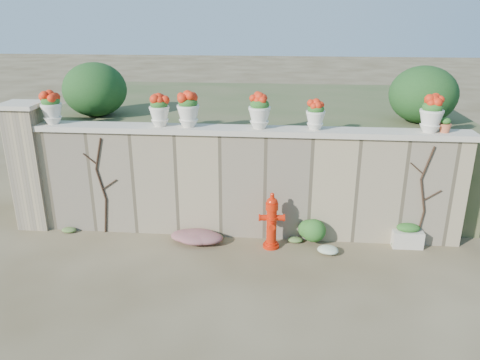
# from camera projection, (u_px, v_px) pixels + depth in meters

# --- Properties ---
(ground) EXTENTS (80.00, 80.00, 0.00)m
(ground) POSITION_uv_depth(u_px,v_px,m) (233.00, 283.00, 7.44)
(ground) COLOR #4D3E26
(ground) RESTS_ON ground
(stone_wall) EXTENTS (8.00, 0.40, 2.00)m
(stone_wall) POSITION_uv_depth(u_px,v_px,m) (244.00, 185.00, 8.79)
(stone_wall) COLOR gray
(stone_wall) RESTS_ON ground
(wall_cap) EXTENTS (8.10, 0.52, 0.10)m
(wall_cap) POSITION_uv_depth(u_px,v_px,m) (244.00, 130.00, 8.43)
(wall_cap) COLOR beige
(wall_cap) RESTS_ON stone_wall
(gate_pillar) EXTENTS (0.72, 0.72, 2.48)m
(gate_pillar) POSITION_uv_depth(u_px,v_px,m) (31.00, 165.00, 9.07)
(gate_pillar) COLOR gray
(gate_pillar) RESTS_ON ground
(raised_fill) EXTENTS (9.00, 6.00, 2.00)m
(raised_fill) POSITION_uv_depth(u_px,v_px,m) (255.00, 141.00, 11.78)
(raised_fill) COLOR #384C23
(raised_fill) RESTS_ON ground
(back_shrub_left) EXTENTS (1.30, 1.30, 1.10)m
(back_shrub_left) POSITION_uv_depth(u_px,v_px,m) (95.00, 89.00, 9.67)
(back_shrub_left) COLOR #143814
(back_shrub_left) RESTS_ON raised_fill
(back_shrub_right) EXTENTS (1.30, 1.30, 1.10)m
(back_shrub_right) POSITION_uv_depth(u_px,v_px,m) (423.00, 95.00, 9.08)
(back_shrub_right) COLOR #143814
(back_shrub_right) RESTS_ON raised_fill
(vine_left) EXTENTS (0.60, 0.04, 1.91)m
(vine_left) POSITION_uv_depth(u_px,v_px,m) (102.00, 185.00, 8.82)
(vine_left) COLOR black
(vine_left) RESTS_ON ground
(vine_right) EXTENTS (0.60, 0.04, 1.91)m
(vine_right) POSITION_uv_depth(u_px,v_px,m) (423.00, 196.00, 8.30)
(vine_right) COLOR black
(vine_right) RESTS_ON ground
(fire_hydrant) EXTENTS (0.46, 0.32, 1.06)m
(fire_hydrant) POSITION_uv_depth(u_px,v_px,m) (272.00, 221.00, 8.40)
(fire_hydrant) COLOR red
(fire_hydrant) RESTS_ON ground
(planter_box) EXTENTS (0.54, 0.32, 0.45)m
(planter_box) POSITION_uv_depth(u_px,v_px,m) (407.00, 236.00, 8.55)
(planter_box) COLOR beige
(planter_box) RESTS_ON ground
(green_shrub) EXTENTS (0.66, 0.60, 0.63)m
(green_shrub) POSITION_uv_depth(u_px,v_px,m) (313.00, 230.00, 8.54)
(green_shrub) COLOR #1E5119
(green_shrub) RESTS_ON ground
(magenta_clump) EXTENTS (1.03, 0.69, 0.28)m
(magenta_clump) POSITION_uv_depth(u_px,v_px,m) (193.00, 237.00, 8.65)
(magenta_clump) COLOR #AE2261
(magenta_clump) RESTS_ON ground
(white_flowers) EXTENTS (0.48, 0.38, 0.17)m
(white_flowers) POSITION_uv_depth(u_px,v_px,m) (325.00, 249.00, 8.32)
(white_flowers) COLOR white
(white_flowers) RESTS_ON ground
(urn_pot_0) EXTENTS (0.39, 0.39, 0.60)m
(urn_pot_0) POSITION_uv_depth(u_px,v_px,m) (51.00, 108.00, 8.63)
(urn_pot_0) COLOR silver
(urn_pot_0) RESTS_ON wall_cap
(urn_pot_1) EXTENTS (0.37, 0.37, 0.58)m
(urn_pot_1) POSITION_uv_depth(u_px,v_px,m) (159.00, 110.00, 8.45)
(urn_pot_1) COLOR silver
(urn_pot_1) RESTS_ON wall_cap
(urn_pot_2) EXTENTS (0.40, 0.40, 0.63)m
(urn_pot_2) POSITION_uv_depth(u_px,v_px,m) (188.00, 110.00, 8.40)
(urn_pot_2) COLOR silver
(urn_pot_2) RESTS_ON wall_cap
(urn_pot_3) EXTENTS (0.39, 0.39, 0.62)m
(urn_pot_3) POSITION_uv_depth(u_px,v_px,m) (260.00, 111.00, 8.28)
(urn_pot_3) COLOR silver
(urn_pot_3) RESTS_ON wall_cap
(urn_pot_4) EXTENTS (0.34, 0.34, 0.53)m
(urn_pot_4) POSITION_uv_depth(u_px,v_px,m) (316.00, 115.00, 8.21)
(urn_pot_4) COLOR silver
(urn_pot_4) RESTS_ON wall_cap
(urn_pot_5) EXTENTS (0.40, 0.40, 0.63)m
(urn_pot_5) POSITION_uv_depth(u_px,v_px,m) (432.00, 114.00, 8.02)
(urn_pot_5) COLOR silver
(urn_pot_5) RESTS_ON wall_cap
(terracotta_pot) EXTENTS (0.21, 0.21, 0.25)m
(terracotta_pot) POSITION_uv_depth(u_px,v_px,m) (445.00, 126.00, 8.06)
(terracotta_pot) COLOR #C3603B
(terracotta_pot) RESTS_ON wall_cap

